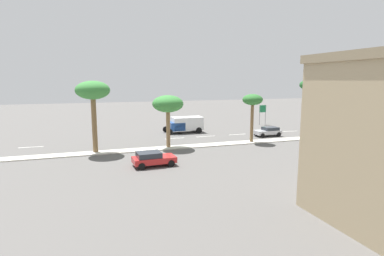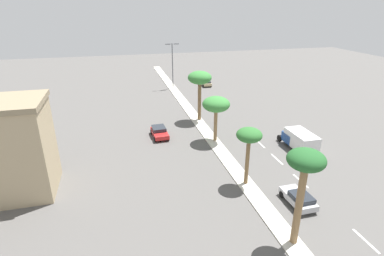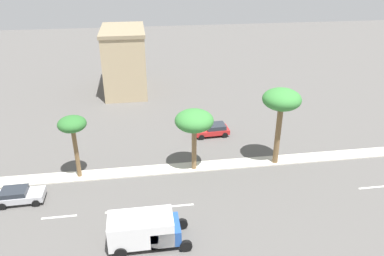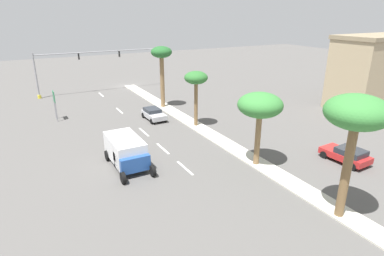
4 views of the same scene
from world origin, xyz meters
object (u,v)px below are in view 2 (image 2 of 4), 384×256
(palm_tree_left, at_px, (305,168))
(sedan_red_leading, at_px, (159,132))
(palm_tree_near, at_px, (216,105))
(box_truck, at_px, (299,139))
(street_lamp_outboard, at_px, (172,62))
(palm_tree_front, at_px, (249,137))
(sedan_tan_right, at_px, (206,83))
(palm_tree_outboard, at_px, (200,79))
(sedan_silver_trailing, at_px, (299,198))

(palm_tree_left, xyz_separation_m, sedan_red_leading, (-7.04, 23.15, -6.03))
(palm_tree_near, xyz_separation_m, box_truck, (9.67, -5.00, -3.85))
(street_lamp_outboard, bearing_deg, palm_tree_front, -90.19)
(street_lamp_outboard, height_order, box_truck, street_lamp_outboard)
(palm_tree_left, bearing_deg, street_lamp_outboard, 90.07)
(street_lamp_outboard, distance_m, sedan_red_leading, 27.13)
(palm_tree_near, distance_m, sedan_tan_right, 30.69)
(palm_tree_outboard, height_order, sedan_tan_right, palm_tree_outboard)
(palm_tree_outboard, xyz_separation_m, sedan_red_leading, (-7.24, -4.99, -5.98))
(palm_tree_front, xyz_separation_m, palm_tree_outboard, (0.39, 19.32, 1.39))
(palm_tree_left, xyz_separation_m, sedan_tan_right, (7.65, 49.23, -6.08))
(street_lamp_outboard, relative_size, sedan_tan_right, 2.21)
(palm_tree_near, distance_m, sedan_silver_trailing, 16.46)
(palm_tree_near, relative_size, sedan_silver_trailing, 1.60)
(palm_tree_near, xyz_separation_m, sedan_silver_trailing, (3.00, -15.56, -4.46))
(sedan_red_leading, height_order, box_truck, box_truck)
(palm_tree_near, height_order, sedan_tan_right, palm_tree_near)
(palm_tree_front, xyz_separation_m, sedan_red_leading, (-6.85, 14.33, -4.59))
(street_lamp_outboard, xyz_separation_m, sedan_silver_trailing, (3.17, -44.61, -5.04))
(palm_tree_outboard, distance_m, box_truck, 17.26)
(street_lamp_outboard, xyz_separation_m, sedan_red_leading, (-6.98, -25.74, -5.02))
(palm_tree_near, height_order, sedan_silver_trailing, palm_tree_near)
(palm_tree_left, height_order, box_truck, palm_tree_left)
(palm_tree_left, distance_m, sedan_silver_trailing, 8.03)
(palm_tree_outboard, relative_size, sedan_silver_trailing, 2.04)
(palm_tree_front, height_order, box_truck, palm_tree_front)
(palm_tree_outboard, height_order, sedan_silver_trailing, palm_tree_outboard)
(palm_tree_left, height_order, street_lamp_outboard, street_lamp_outboard)
(palm_tree_front, relative_size, box_truck, 1.05)
(sedan_red_leading, relative_size, sedan_silver_trailing, 1.06)
(sedan_silver_trailing, bearing_deg, palm_tree_outboard, 96.94)
(street_lamp_outboard, relative_size, sedan_silver_trailing, 2.49)
(palm_tree_outboard, height_order, sedan_red_leading, palm_tree_outboard)
(palm_tree_front, xyz_separation_m, sedan_tan_right, (7.84, 40.42, -4.63))
(street_lamp_outboard, bearing_deg, sedan_red_leading, -105.17)
(box_truck, bearing_deg, palm_tree_left, -123.40)
(palm_tree_outboard, xyz_separation_m, sedan_tan_right, (7.44, 21.09, -6.03))
(palm_tree_front, bearing_deg, sedan_red_leading, 115.54)
(palm_tree_outboard, distance_m, sedan_tan_right, 23.17)
(sedan_silver_trailing, relative_size, sedan_tan_right, 0.89)
(sedan_silver_trailing, distance_m, box_truck, 12.50)
(palm_tree_near, relative_size, palm_tree_outboard, 0.79)
(street_lamp_outboard, distance_m, sedan_tan_right, 9.23)
(palm_tree_front, distance_m, palm_tree_near, 11.01)
(sedan_red_leading, distance_m, sedan_tan_right, 29.94)
(sedan_silver_trailing, bearing_deg, box_truck, 57.72)
(palm_tree_outboard, bearing_deg, box_truck, -54.28)
(box_truck, bearing_deg, palm_tree_near, 152.65)
(street_lamp_outboard, relative_size, sedan_red_leading, 2.36)
(palm_tree_left, height_order, sedan_tan_right, palm_tree_left)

